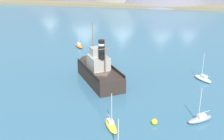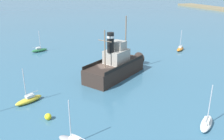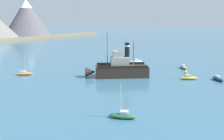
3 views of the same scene
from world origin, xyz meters
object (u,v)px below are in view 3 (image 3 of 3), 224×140
sailboat_green (123,115)px  sailboat_grey (183,67)px  sailboat_navy (218,79)px  sailboat_white (136,61)px  mooring_buoy (185,72)px  sailboat_orange (24,73)px  old_tugboat (119,69)px  sailboat_yellow (189,78)px

sailboat_green → sailboat_grey: 36.64m
sailboat_grey → sailboat_green: bearing=-177.5°
sailboat_green → sailboat_navy: bearing=-16.1°
sailboat_green → sailboat_white: 41.27m
sailboat_grey → mooring_buoy: 6.05m
sailboat_orange → mooring_buoy: size_ratio=6.21×
sailboat_orange → sailboat_grey: size_ratio=1.00×
sailboat_orange → sailboat_grey: bearing=-48.2°
old_tugboat → sailboat_yellow: old_tugboat is taller
sailboat_yellow → sailboat_white: bearing=56.7°
sailboat_green → sailboat_grey: (36.61, 1.60, 0.00)m
sailboat_green → sailboat_white: bearing=23.1°
sailboat_orange → sailboat_yellow: size_ratio=1.00×
old_tugboat → sailboat_yellow: bearing=-68.8°
sailboat_green → sailboat_white: size_ratio=1.00×
sailboat_grey → mooring_buoy: size_ratio=6.21×
old_tugboat → mooring_buoy: (10.81, -12.40, -1.44)m
old_tugboat → sailboat_navy: (7.96, -20.10, -1.40)m
sailboat_navy → mooring_buoy: size_ratio=6.21×
mooring_buoy → sailboat_green: bearing=179.2°
sailboat_green → mooring_buoy: size_ratio=6.21×
mooring_buoy → sailboat_grey: bearing=19.4°
sailboat_green → sailboat_grey: same height
old_tugboat → sailboat_grey: 19.56m
old_tugboat → mooring_buoy: bearing=-48.9°
sailboat_grey → sailboat_white: bearing=84.6°
old_tugboat → sailboat_white: size_ratio=2.79×
old_tugboat → sailboat_white: (17.88, 4.18, -1.40)m
sailboat_green → old_tugboat: bearing=30.8°
sailboat_white → mooring_buoy: 18.03m
sailboat_yellow → sailboat_grey: size_ratio=1.00×
sailboat_grey → sailboat_yellow: bearing=-159.4°
sailboat_orange → mooring_buoy: 38.66m
sailboat_yellow → mooring_buoy: bearing=21.8°
old_tugboat → sailboat_green: bearing=-149.2°
sailboat_orange → sailboat_green: bearing=-106.7°
sailboat_green → sailboat_yellow: bearing=-5.6°
sailboat_green → sailboat_grey: size_ratio=1.00×
sailboat_green → sailboat_white: same height
sailboat_grey → old_tugboat: bearing=147.8°
sailboat_green → sailboat_white: (37.98, 16.16, 0.00)m
sailboat_white → sailboat_yellow: bearing=-123.3°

